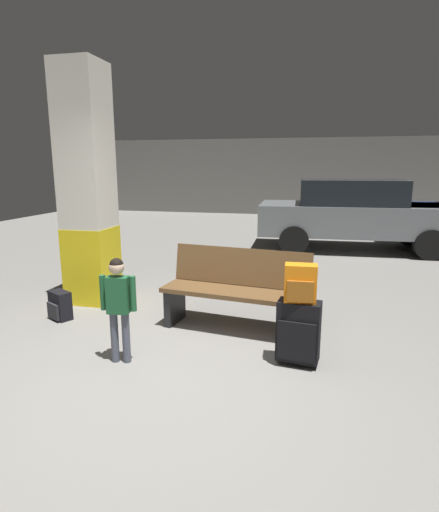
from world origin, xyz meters
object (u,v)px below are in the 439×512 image
suitcase (298,331)px  child (118,299)px  structural_pillar (87,188)px  backpack_bright (301,284)px  bench (236,290)px  backpack_dark_floor (60,306)px  parked_car_near (354,213)px

suitcase → child: (-1.60, -0.32, 0.29)m
structural_pillar → backpack_bright: (2.78, -1.26, -0.74)m
structural_pillar → bench: 2.39m
suitcase → backpack_dark_floor: bearing=169.5°
suitcase → child: size_ratio=0.61×
backpack_bright → child: child is taller
structural_pillar → parked_car_near: 5.85m
bench → backpack_bright: 1.07m
structural_pillar → child: bearing=-53.3°
suitcase → parked_car_near: bearing=81.0°
child → backpack_dark_floor: (-1.21, 0.84, -0.44)m
backpack_bright → parked_car_near: 5.82m
bench → child: size_ratio=1.67×
structural_pillar → parked_car_near: (3.69, 4.49, -0.71)m
suitcase → backpack_bright: bearing=-25.5°
child → backpack_dark_floor: 1.54m
suitcase → backpack_dark_floor: (-2.81, 0.52, -0.15)m
bench → backpack_dark_floor: bench is taller
child → parked_car_near: parked_car_near is taller
child → suitcase: bearing=11.3°
child → backpack_bright: bearing=11.3°
backpack_bright → child: size_ratio=0.34×
suitcase → parked_car_near: parked_car_near is taller
structural_pillar → suitcase: structural_pillar is taller
backpack_dark_floor → parked_car_near: 6.45m
bench → backpack_dark_floor: 2.12m
structural_pillar → suitcase: bearing=-24.4°
parked_car_near → backpack_dark_floor: bearing=-125.4°
bench → suitcase: bench is taller
backpack_dark_floor → parked_car_near: (3.72, 5.23, 0.64)m
bench → parked_car_near: bearing=72.0°
backpack_bright → suitcase: bearing=154.5°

